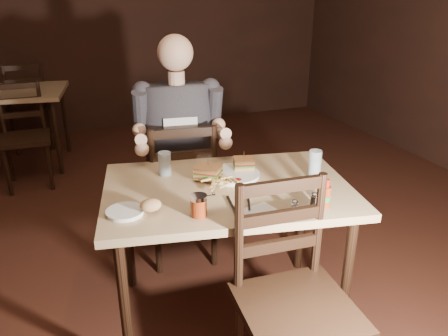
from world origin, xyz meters
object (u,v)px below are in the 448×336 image
object	(u,v)px
main_table	(228,201)
syrup_dispenser	(199,206)
hot_sauce	(326,193)
side_plate	(125,213)
diner	(179,118)
dinner_plate	(234,175)
chair_near	(298,309)
glass_right	(315,164)
bg_chair_near	(25,138)
chair_far	(181,190)
glass_left	(165,164)
bg_chair_far	(27,106)
bg_table	(22,99)

from	to	relation	value
main_table	syrup_dispenser	distance (m)	0.35
hot_sauce	side_plate	xyz separation A→B (m)	(-0.85, 0.26, -0.06)
diner	dinner_plate	size ratio (longest dim) A/B	3.58
chair_near	syrup_dispenser	bearing A→B (deg)	129.10
chair_near	diner	bearing A→B (deg)	100.00
dinner_plate	glass_right	xyz separation A→B (m)	(0.38, -0.17, 0.07)
chair_near	bg_chair_near	xyz separation A→B (m)	(-1.10, 2.86, -0.04)
chair_far	dinner_plate	bearing A→B (deg)	113.37
diner	glass_left	distance (m)	0.40
dinner_plate	side_plate	bearing A→B (deg)	-161.22
bg_chair_far	bg_table	bearing A→B (deg)	83.44
chair_near	bg_chair_far	world-z (taller)	chair_near
glass_left	side_plate	world-z (taller)	glass_left
bg_chair_near	bg_table	bearing A→B (deg)	90.09
main_table	glass_right	xyz separation A→B (m)	(0.46, -0.06, 0.15)
chair_far	side_plate	distance (m)	0.92
main_table	chair_far	bearing A→B (deg)	96.11
bg_chair_near	dinner_plate	distance (m)	2.42
dinner_plate	hot_sauce	size ratio (longest dim) A/B	1.98
diner	hot_sauce	bearing A→B (deg)	-58.71
chair_far	dinner_plate	distance (m)	0.63
chair_far	glass_left	distance (m)	0.55
bg_chair_near	dinner_plate	xyz separation A→B (m)	(1.12, -2.12, 0.32)
bg_table	glass_left	bearing A→B (deg)	-72.51
bg_table	chair_near	bearing A→B (deg)	-72.17
bg_table	hot_sauce	world-z (taller)	hot_sauce
glass_left	syrup_dispenser	size ratio (longest dim) A/B	1.27
syrup_dispenser	side_plate	xyz separation A→B (m)	(-0.30, 0.13, -0.04)
bg_chair_near	side_plate	size ratio (longest dim) A/B	5.58
chair_near	dinner_plate	bearing A→B (deg)	92.17
chair_far	bg_chair_near	bearing A→B (deg)	-49.99
chair_far	glass_right	distance (m)	0.95
dinner_plate	glass_left	distance (m)	0.37
glass_right	syrup_dispenser	bearing A→B (deg)	-166.07
diner	chair_near	bearing A→B (deg)	-75.80
chair_far	chair_near	distance (m)	1.28
bg_chair_far	hot_sauce	size ratio (longest dim) A/B	7.14
chair_near	side_plate	world-z (taller)	chair_near
main_table	glass_left	xyz separation A→B (m)	(-0.25, 0.26, 0.14)
bg_table	hot_sauce	bearing A→B (deg)	-66.33
main_table	bg_table	bearing A→B (deg)	110.65
chair_near	bg_table	bearing A→B (deg)	111.95
glass_right	hot_sauce	xyz separation A→B (m)	(-0.13, -0.30, -0.01)
chair_far	bg_chair_far	distance (m)	2.85
chair_far	bg_chair_near	xyz separation A→B (m)	(-0.98, 1.58, -0.03)
syrup_dispenser	side_plate	size ratio (longest dim) A/B	0.60
glass_left	syrup_dispenser	distance (m)	0.49
bg_chair_far	diner	xyz separation A→B (m)	(0.97, -2.73, 0.49)
bg_table	side_plate	xyz separation A→B (m)	(0.52, -2.87, 0.10)
main_table	glass_left	size ratio (longest dim) A/B	10.85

